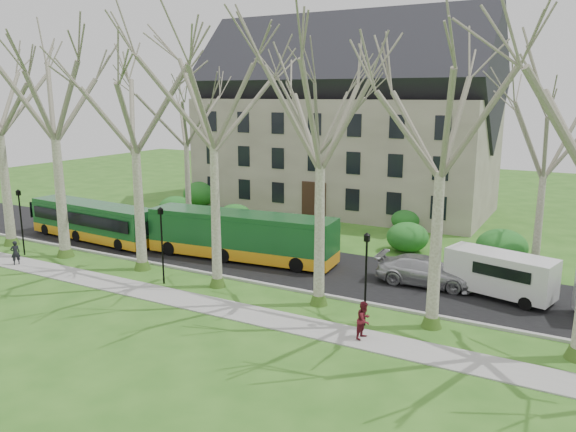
{
  "coord_description": "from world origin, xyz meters",
  "views": [
    {
      "loc": [
        14.6,
        -23.9,
        10.44
      ],
      "look_at": [
        -0.23,
        3.0,
        3.74
      ],
      "focal_mm": 35.0,
      "sensor_mm": 36.0,
      "label": 1
    }
  ],
  "objects_px": {
    "bus_follow": "(241,235)",
    "van_a": "(500,275)",
    "sedan": "(426,271)",
    "bus_lead": "(93,221)",
    "pedestrian_b": "(364,320)",
    "pedestrian_a": "(15,253)"
  },
  "relations": [
    {
      "from": "bus_follow",
      "to": "van_a",
      "type": "bearing_deg",
      "value": -2.92
    },
    {
      "from": "bus_lead",
      "to": "van_a",
      "type": "distance_m",
      "value": 27.75
    },
    {
      "from": "sedan",
      "to": "pedestrian_b",
      "type": "distance_m",
      "value": 8.23
    },
    {
      "from": "bus_lead",
      "to": "pedestrian_a",
      "type": "bearing_deg",
      "value": -81.92
    },
    {
      "from": "bus_follow",
      "to": "bus_lead",
      "type": "bearing_deg",
      "value": 179.78
    },
    {
      "from": "sedan",
      "to": "pedestrian_a",
      "type": "distance_m",
      "value": 24.83
    },
    {
      "from": "bus_lead",
      "to": "van_a",
      "type": "xyz_separation_m",
      "value": [
        27.69,
        1.76,
        -0.21
      ]
    },
    {
      "from": "sedan",
      "to": "van_a",
      "type": "height_order",
      "value": "van_a"
    },
    {
      "from": "pedestrian_b",
      "to": "van_a",
      "type": "bearing_deg",
      "value": -19.27
    },
    {
      "from": "pedestrian_a",
      "to": "pedestrian_b",
      "type": "xyz_separation_m",
      "value": [
        22.89,
        0.32,
        0.08
      ]
    },
    {
      "from": "van_a",
      "to": "pedestrian_a",
      "type": "height_order",
      "value": "van_a"
    },
    {
      "from": "pedestrian_b",
      "to": "bus_follow",
      "type": "bearing_deg",
      "value": 65.19
    },
    {
      "from": "bus_lead",
      "to": "pedestrian_a",
      "type": "xyz_separation_m",
      "value": [
        0.49,
        -6.7,
        -0.63
      ]
    },
    {
      "from": "bus_follow",
      "to": "sedan",
      "type": "distance_m",
      "value": 11.77
    },
    {
      "from": "bus_lead",
      "to": "van_a",
      "type": "relative_size",
      "value": 2.06
    },
    {
      "from": "bus_lead",
      "to": "bus_follow",
      "type": "bearing_deg",
      "value": 9.05
    },
    {
      "from": "van_a",
      "to": "pedestrian_b",
      "type": "distance_m",
      "value": 9.21
    },
    {
      "from": "sedan",
      "to": "bus_follow",
      "type": "bearing_deg",
      "value": 91.45
    },
    {
      "from": "bus_follow",
      "to": "sedan",
      "type": "bearing_deg",
      "value": -1.67
    },
    {
      "from": "van_a",
      "to": "pedestrian_b",
      "type": "relative_size",
      "value": 3.23
    },
    {
      "from": "bus_lead",
      "to": "pedestrian_b",
      "type": "relative_size",
      "value": 6.64
    },
    {
      "from": "van_a",
      "to": "sedan",
      "type": "bearing_deg",
      "value": -167.15
    }
  ]
}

